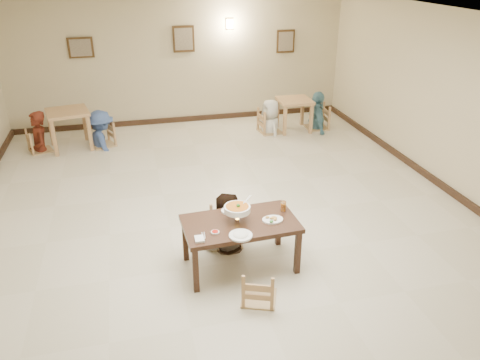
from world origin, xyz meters
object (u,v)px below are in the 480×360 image
object	(u,v)px
bg_diner_b	(99,111)
bg_diner_c	(271,100)
bg_chair_rl	(271,110)
bg_diner_a	(34,112)
main_diner	(224,194)
bg_chair_lr	(100,124)
drink_glass	(283,207)
main_table	(240,227)
bg_table_left	(68,117)
chair_far	(225,213)
chair_near	(259,270)
bg_chair_ll	(38,131)
bg_table_right	(294,105)
bg_chair_rr	(318,107)
bg_diner_d	(319,92)
curry_warmer	(237,209)

from	to	relation	value
bg_diner_b	bg_diner_c	world-z (taller)	bg_diner_b
bg_chair_rl	bg_diner_a	world-z (taller)	bg_diner_a
main_diner	bg_chair_lr	size ratio (longest dim) A/B	1.62
drink_glass	bg_diner_c	size ratio (longest dim) A/B	0.09
main_table	bg_diner_c	bearing A→B (deg)	65.95
bg_diner_a	bg_diner_c	size ratio (longest dim) A/B	1.11
bg_table_left	bg_diner_c	xyz separation A→B (m)	(4.43, -0.08, 0.09)
drink_glass	bg_diner_a	xyz separation A→B (m)	(-3.75, 4.82, 0.12)
chair_far	bg_diner_a	xyz separation A→B (m)	(-3.06, 4.34, 0.39)
main_table	main_diner	world-z (taller)	main_diner
chair_near	bg_chair_ll	world-z (taller)	bg_chair_ll
bg_table_right	bg_chair_rr	bearing A→B (deg)	-0.85
bg_diner_b	main_table	bearing A→B (deg)	177.93
main_diner	bg_table_right	xyz separation A→B (m)	(2.62, 4.39, -0.20)
main_table	bg_chair_lr	size ratio (longest dim) A/B	1.49
bg_table_right	bg_chair_lr	distance (m)	4.38
bg_diner_b	main_diner	bearing A→B (deg)	179.14
chair_far	bg_chair_rl	distance (m)	4.75
main_table	bg_chair_rr	bearing A→B (deg)	55.26
chair_far	bg_chair_lr	world-z (taller)	bg_chair_lr
main_table	drink_glass	world-z (taller)	drink_glass
drink_glass	bg_chair_ll	size ratio (longest dim) A/B	0.16
bg_diner_b	drink_glass	bearing A→B (deg)	-175.40
bg_chair_ll	bg_chair_rr	bearing A→B (deg)	-111.27
bg_diner_b	bg_diner_d	size ratio (longest dim) A/B	0.88
bg_chair_ll	bg_chair_lr	bearing A→B (deg)	-110.12
main_table	chair_far	distance (m)	0.63
curry_warmer	bg_chair_lr	world-z (taller)	bg_chair_lr
drink_glass	bg_diner_b	bearing A→B (deg)	117.15
drink_glass	bg_chair_rr	bearing A→B (deg)	62.63
chair_near	bg_chair_rl	size ratio (longest dim) A/B	0.82
main_table	chair_far	bearing A→B (deg)	93.36
bg_diner_b	bg_diner_a	bearing A→B (deg)	68.36
chair_near	curry_warmer	distance (m)	0.85
main_diner	bg_chair_lr	xyz separation A→B (m)	(-1.76, 4.43, -0.31)
bg_diner_b	bg_chair_ll	bearing A→B (deg)	68.36
bg_chair_rl	bg_diner_d	xyz separation A→B (m)	(1.16, 0.00, 0.36)
chair_far	bg_diner_a	bearing A→B (deg)	131.13
curry_warmer	chair_far	bearing A→B (deg)	92.96
bg_table_right	bg_chair_rl	world-z (taller)	bg_chair_rl
chair_near	bg_table_right	xyz separation A→B (m)	(2.47, 5.64, 0.18)
bg_chair_rr	bg_diner_a	distance (m)	6.24
chair_near	bg_chair_ll	bearing A→B (deg)	-39.37
bg_table_left	bg_chair_rr	distance (m)	5.60
bg_diner_c	chair_far	bearing A→B (deg)	-31.99
bg_diner_c	bg_table_right	bearing A→B (deg)	83.95
chair_near	drink_glass	xyz separation A→B (m)	(0.57, 0.84, 0.32)
bg_chair_lr	bg_table_left	bearing A→B (deg)	-114.45
bg_table_left	bg_diner_b	bearing A→B (deg)	-2.84
bg_diner_a	bg_diner_c	distance (m)	5.07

